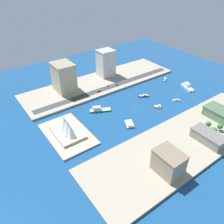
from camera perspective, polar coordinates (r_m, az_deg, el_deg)
The scene contains 24 objects.
ground_plane at distance 292.33m, azimuth 6.06°, elevation 1.30°, with size 440.00×440.00×0.00m, color navy.
quay_west at distance 249.74m, azimuth 18.52°, elevation -6.74°, with size 70.00×240.00×2.84m, color #9E937F.
quay_east at distance 347.82m, azimuth -2.84°, elevation 7.43°, with size 70.00×240.00×2.84m, color #9E937F.
peninsula_point at distance 249.54m, azimuth -11.20°, elevation -5.54°, with size 67.38×42.16×2.00m, color #A89E89.
road_strip at distance 331.40m, azimuth -0.80°, elevation 6.32°, with size 10.85×228.00×0.15m, color #38383D.
sailboat_small_white at distance 315.10m, azimuth 16.10°, elevation 2.90°, with size 8.89×9.42×11.47m.
water_taxi_orange at distance 294.19m, azimuth 11.64°, elevation 1.30°, with size 10.54×8.63×4.22m.
yacht_sleek_gray at distance 367.90m, azimuth 13.35°, elevation 8.07°, with size 10.06×13.04×3.69m.
catamaran_blue at distance 258.90m, azimuth 4.51°, elevation -3.08°, with size 18.00×14.85×3.80m.
patrol_launch_navy at distance 315.32m, azimuth 8.08°, elevation 4.05°, with size 9.59×14.12×3.52m.
ferry_green_doubledeck at distance 281.67m, azimuth -3.29°, elevation 0.62°, with size 18.15×27.12×6.79m.
ferry_white_commuter at distance 351.82m, azimuth 18.65°, elevation 6.11°, with size 27.12×15.76×7.41m.
apartment_midrise_tan at distance 203.41m, azimuth 14.15°, elevation -12.31°, with size 25.70×19.73×21.59m.
hotel_broad_white at distance 361.38m, azimuth -1.59°, elevation 12.36°, with size 22.17×24.98×41.16m.
terminal_long_green at distance 290.18m, azimuth 26.58°, elevation -0.83°, with size 45.74×22.45×11.30m.
carpark_squat_concrete at distance 250.28m, azimuth 23.26°, elevation -5.88°, with size 34.20×17.30×10.41m.
office_block_beige at distance 320.98m, azimuth -12.16°, elevation 8.60°, with size 31.78×26.18×40.56m.
van_white at distance 332.97m, azimuth -1.15°, elevation 6.62°, with size 1.97×4.74×1.46m.
suv_black at distance 319.22m, azimuth -3.33°, elevation 5.27°, with size 2.00×5.14×1.51m.
taxi_yellow_cab at distance 306.99m, azimuth -10.18°, elevation 3.49°, with size 2.00×5.24×1.62m.
hatchback_blue at distance 335.94m, azimuth 1.31°, elevation 6.90°, with size 2.08×4.34×1.66m.
traffic_light_waterfront at distance 319.64m, azimuth -1.53°, elevation 6.06°, with size 0.36×0.36×6.50m.
opera_landmark at distance 244.80m, azimuth -11.50°, elevation -3.90°, with size 39.35×26.96×20.48m.
park_tree_cluster at distance 264.36m, azimuth 24.49°, elevation -3.59°, with size 17.62×20.37×10.74m.
Camera 1 is at (-179.46, 168.30, 157.88)m, focal length 35.97 mm.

